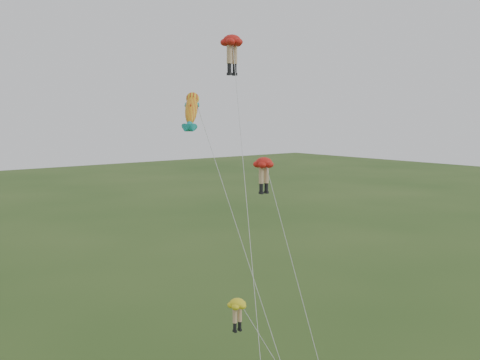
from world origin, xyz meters
TOP-DOWN VIEW (x-y plane):
  - legs_kite_red_high at (3.37, 10.49)m, footprint 7.22×11.77m
  - legs_kite_red_mid at (3.57, 7.18)m, footprint 3.59×9.73m
  - legs_kite_yellow at (-4.27, 0.23)m, footprint 4.09×2.98m
  - fish_kite at (-1.34, 8.71)m, footprint 2.37×11.39m

SIDE VIEW (x-z plane):
  - legs_kite_yellow at x=-4.27m, z-range 3.02..10.33m
  - legs_kite_red_mid at x=3.57m, z-range 6.09..19.78m
  - fish_kite at x=-1.34m, z-range 7.72..26.00m
  - legs_kite_red_high at x=3.37m, z-range 10.25..32.52m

